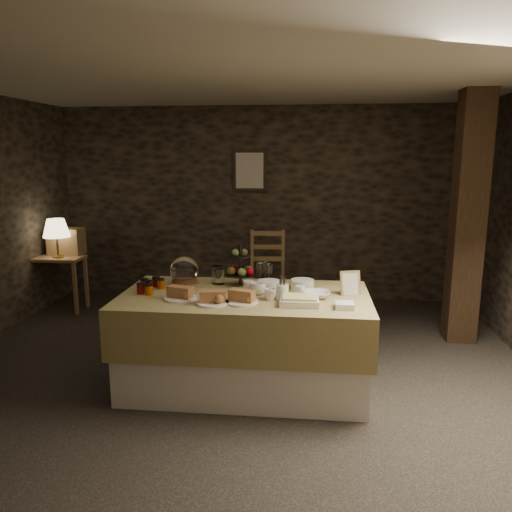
# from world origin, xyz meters

# --- Properties ---
(ground_plane) EXTENTS (5.50, 5.00, 0.01)m
(ground_plane) POSITION_xyz_m (0.00, 0.00, 0.00)
(ground_plane) COLOR black
(ground_plane) RESTS_ON ground
(room_shell) EXTENTS (5.52, 5.02, 2.60)m
(room_shell) POSITION_xyz_m (0.00, 0.00, 1.56)
(room_shell) COLOR black
(room_shell) RESTS_ON ground
(buffet_table) EXTENTS (2.06, 1.10, 0.82)m
(buffet_table) POSITION_xyz_m (0.14, -0.29, 0.47)
(buffet_table) COLOR silver
(buffet_table) RESTS_ON ground_plane
(console_table) EXTENTS (0.65, 0.37, 0.69)m
(console_table) POSITION_xyz_m (-2.50, 1.58, 0.56)
(console_table) COLOR olive
(console_table) RESTS_ON ground_plane
(table_lamp) EXTENTS (0.33, 0.33, 0.49)m
(table_lamp) POSITION_xyz_m (-2.45, 1.53, 1.06)
(table_lamp) COLOR #AC8732
(table_lamp) RESTS_ON console_table
(wine_rack) EXTENTS (0.42, 0.26, 0.34)m
(wine_rack) POSITION_xyz_m (-2.45, 1.76, 0.86)
(wine_rack) COLOR olive
(wine_rack) RESTS_ON console_table
(chair) EXTENTS (0.48, 0.46, 0.78)m
(chair) POSITION_xyz_m (0.13, 1.96, 0.44)
(chair) COLOR olive
(chair) RESTS_ON ground_plane
(timber_column) EXTENTS (0.30, 0.30, 2.60)m
(timber_column) POSITION_xyz_m (2.29, 1.06, 1.30)
(timber_column) COLOR black
(timber_column) RESTS_ON ground_plane
(framed_picture) EXTENTS (0.45, 0.04, 0.55)m
(framed_picture) POSITION_xyz_m (-0.15, 2.47, 1.75)
(framed_picture) COLOR #2C2317
(framed_picture) RESTS_ON room_shell
(plate_stack_a) EXTENTS (0.19, 0.19, 0.10)m
(plate_stack_a) POSITION_xyz_m (0.34, -0.20, 0.87)
(plate_stack_a) COLOR white
(plate_stack_a) RESTS_ON buffet_table
(plate_stack_b) EXTENTS (0.20, 0.20, 0.08)m
(plate_stack_b) POSITION_xyz_m (0.61, -0.08, 0.86)
(plate_stack_b) COLOR white
(plate_stack_b) RESTS_ON buffet_table
(cutlery_holder) EXTENTS (0.10, 0.10, 0.12)m
(cutlery_holder) POSITION_xyz_m (0.46, -0.39, 0.88)
(cutlery_holder) COLOR white
(cutlery_holder) RESTS_ON buffet_table
(cup_a) EXTENTS (0.16, 0.16, 0.10)m
(cup_a) POSITION_xyz_m (0.25, -0.29, 0.87)
(cup_a) COLOR white
(cup_a) RESTS_ON buffet_table
(cup_b) EXTENTS (0.10, 0.10, 0.09)m
(cup_b) POSITION_xyz_m (0.36, -0.43, 0.86)
(cup_b) COLOR white
(cup_b) RESTS_ON buffet_table
(mug_c) EXTENTS (0.09, 0.09, 0.09)m
(mug_c) POSITION_xyz_m (0.16, -0.21, 0.86)
(mug_c) COLOR white
(mug_c) RESTS_ON buffet_table
(mug_d) EXTENTS (0.08, 0.08, 0.09)m
(mug_d) POSITION_xyz_m (0.60, -0.31, 0.86)
(mug_d) COLOR white
(mug_d) RESTS_ON buffet_table
(bowl) EXTENTS (0.22, 0.22, 0.05)m
(bowl) POSITION_xyz_m (0.74, -0.32, 0.84)
(bowl) COLOR white
(bowl) RESTS_ON buffet_table
(cake_dome) EXTENTS (0.26, 0.26, 0.26)m
(cake_dome) POSITION_xyz_m (-0.45, -0.01, 0.92)
(cake_dome) COLOR olive
(cake_dome) RESTS_ON buffet_table
(fruit_stand) EXTENTS (0.26, 0.26, 0.37)m
(fruit_stand) POSITION_xyz_m (0.07, -0.01, 0.96)
(fruit_stand) COLOR black
(fruit_stand) RESTS_ON buffet_table
(bread_platter_left) EXTENTS (0.26, 0.26, 0.11)m
(bread_platter_left) POSITION_xyz_m (-0.36, -0.49, 0.86)
(bread_platter_left) COLOR white
(bread_platter_left) RESTS_ON buffet_table
(bread_platter_center) EXTENTS (0.26, 0.26, 0.11)m
(bread_platter_center) POSITION_xyz_m (-0.08, -0.58, 0.86)
(bread_platter_center) COLOR white
(bread_platter_center) RESTS_ON buffet_table
(bread_platter_right) EXTENTS (0.26, 0.26, 0.11)m
(bread_platter_right) POSITION_xyz_m (0.15, -0.53, 0.86)
(bread_platter_right) COLOR white
(bread_platter_right) RESTS_ON buffet_table
(jam_jars) EXTENTS (0.20, 0.32, 0.07)m
(jam_jars) POSITION_xyz_m (-0.68, -0.26, 0.85)
(jam_jars) COLOR #660A0B
(jam_jars) RESTS_ON buffet_table
(tart_dish) EXTENTS (0.30, 0.22, 0.07)m
(tart_dish) POSITION_xyz_m (0.60, -0.54, 0.85)
(tart_dish) COLOR white
(tart_dish) RESTS_ON buffet_table
(square_dish) EXTENTS (0.14, 0.14, 0.04)m
(square_dish) POSITION_xyz_m (0.94, -0.59, 0.84)
(square_dish) COLOR white
(square_dish) RESTS_ON buffet_table
(menu_frame) EXTENTS (0.18, 0.11, 0.22)m
(menu_frame) POSITION_xyz_m (1.01, -0.20, 0.91)
(menu_frame) COLOR olive
(menu_frame) RESTS_ON buffet_table
(storage_jar_a) EXTENTS (0.10, 0.10, 0.16)m
(storage_jar_a) POSITION_xyz_m (-0.16, 0.04, 0.90)
(storage_jar_a) COLOR white
(storage_jar_a) RESTS_ON buffet_table
(storage_jar_b) EXTENTS (0.09, 0.09, 0.14)m
(storage_jar_b) POSITION_xyz_m (-0.13, 0.02, 0.89)
(storage_jar_b) COLOR white
(storage_jar_b) RESTS_ON buffet_table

